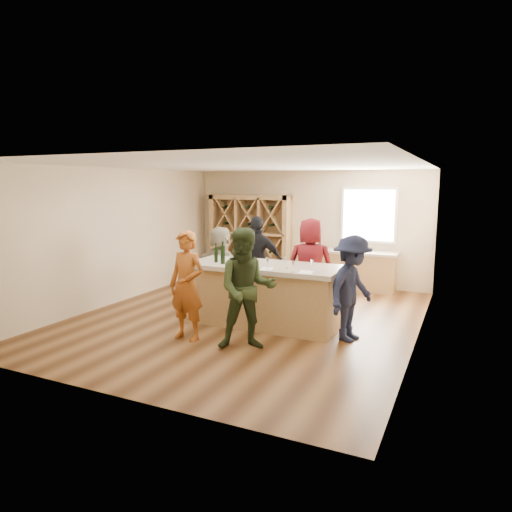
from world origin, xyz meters
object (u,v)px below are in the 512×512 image
at_px(sink, 352,247).
at_px(wine_bottle_d, 238,256).
at_px(tasting_counter_base, 264,297).
at_px(person_near_right, 247,289).
at_px(wine_bottle_c, 235,255).
at_px(wine_bottle_a, 216,255).
at_px(person_far_right, 310,266).
at_px(wine_bottle_b, 223,255).
at_px(wine_bottle_e, 247,255).
at_px(person_near_left, 187,286).
at_px(person_far_mid, 257,262).
at_px(wine_rack, 250,237).
at_px(person_server, 352,289).
at_px(person_far_left, 221,265).

relative_size(sink, wine_bottle_d, 1.86).
xyz_separation_m(tasting_counter_base, person_near_right, (0.26, -1.21, 0.42)).
xyz_separation_m(sink, wine_bottle_c, (-1.28, -3.49, 0.21)).
bearing_deg(sink, wine_bottle_d, -107.91).
height_order(wine_bottle_a, person_far_right, person_far_right).
relative_size(tasting_counter_base, wine_bottle_b, 8.17).
distance_m(wine_bottle_e, person_near_left, 1.30).
relative_size(wine_bottle_b, wine_bottle_c, 1.09).
relative_size(wine_bottle_c, person_far_mid, 0.16).
xyz_separation_m(wine_rack, sink, (2.70, -0.07, -0.09)).
distance_m(wine_bottle_e, person_far_mid, 1.20).
bearing_deg(wine_bottle_a, person_server, -0.65).
relative_size(wine_rack, tasting_counter_base, 0.85).
bearing_deg(wine_bottle_d, wine_bottle_b, -173.91).
xyz_separation_m(wine_bottle_b, person_far_right, (1.21, 1.22, -0.32)).
relative_size(wine_bottle_a, wine_bottle_e, 0.86).
relative_size(person_near_left, person_far_left, 1.08).
bearing_deg(person_far_left, wine_bottle_e, 154.00).
distance_m(wine_bottle_c, person_far_mid, 1.15).
distance_m(person_far_mid, person_far_left, 0.84).
relative_size(wine_bottle_e, person_far_right, 0.17).
bearing_deg(wine_bottle_d, person_near_left, -110.91).
distance_m(person_near_left, person_server, 2.61).
distance_m(wine_bottle_b, wine_bottle_c, 0.23).
xyz_separation_m(wine_bottle_b, wine_bottle_c, (0.17, 0.15, -0.01)).
height_order(tasting_counter_base, person_near_right, person_near_right).
height_order(person_near_left, person_server, person_near_left).
xyz_separation_m(tasting_counter_base, wine_bottle_d, (-0.40, -0.22, 0.73)).
relative_size(wine_bottle_a, person_far_right, 0.15).
height_order(wine_bottle_b, person_near_right, person_near_right).
relative_size(wine_bottle_e, person_far_left, 0.20).
height_order(wine_bottle_c, person_far_right, person_far_right).
relative_size(wine_rack, wine_bottle_d, 7.55).
xyz_separation_m(person_server, person_far_right, (-1.07, 1.16, 0.08)).
height_order(sink, wine_bottle_b, wine_bottle_b).
height_order(person_near_right, person_far_right, person_far_right).
bearing_deg(wine_bottle_a, person_far_left, 115.63).
relative_size(wine_bottle_a, wine_bottle_b, 0.86).
distance_m(wine_bottle_a, person_server, 2.50).
xyz_separation_m(tasting_counter_base, wine_bottle_b, (-0.68, -0.25, 0.74)).
xyz_separation_m(person_far_mid, person_far_left, (-0.83, -0.02, -0.11)).
bearing_deg(wine_bottle_b, wine_bottle_d, 6.09).
relative_size(wine_rack, person_near_left, 1.26).
xyz_separation_m(sink, person_far_right, (-0.23, -2.42, -0.09)).
xyz_separation_m(wine_bottle_b, person_server, (2.28, 0.06, -0.40)).
xyz_separation_m(wine_bottle_e, person_far_right, (0.80, 1.08, -0.32)).
height_order(wine_bottle_d, person_far_mid, person_far_mid).
bearing_deg(person_far_right, wine_bottle_d, 40.71).
relative_size(wine_bottle_b, person_far_mid, 0.17).
bearing_deg(wine_bottle_b, person_far_mid, 85.87).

